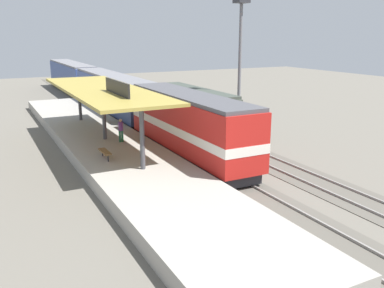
{
  "coord_description": "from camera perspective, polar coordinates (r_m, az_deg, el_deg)",
  "views": [
    {
      "loc": [
        -12.61,
        -29.87,
        8.52
      ],
      "look_at": [
        -1.38,
        -7.97,
        2.0
      ],
      "focal_mm": 39.02,
      "sensor_mm": 36.0,
      "label": 1
    }
  ],
  "objects": [
    {
      "name": "ground_plane",
      "position": [
        34.33,
        -1.05,
        0.46
      ],
      "size": [
        120.0,
        120.0,
        0.0
      ],
      "primitive_type": "plane",
      "color": "#666056"
    },
    {
      "name": "track_near",
      "position": [
        33.52,
        -4.12,
        0.13
      ],
      "size": [
        3.2,
        110.0,
        0.16
      ],
      "color": "#565249",
      "rests_on": "ground"
    },
    {
      "name": "track_far",
      "position": [
        35.5,
        2.72,
        0.99
      ],
      "size": [
        3.2,
        110.0,
        0.16
      ],
      "color": "#565249",
      "rests_on": "ground"
    },
    {
      "name": "platform",
      "position": [
        31.96,
        -11.74,
        -0.11
      ],
      "size": [
        6.0,
        44.0,
        0.9
      ],
      "primitive_type": "cube",
      "color": "#9E998E",
      "rests_on": "ground"
    },
    {
      "name": "station_canopy",
      "position": [
        31.09,
        -12.09,
        7.15
      ],
      "size": [
        5.2,
        18.0,
        4.7
      ],
      "color": "#47474C",
      "rests_on": "platform"
    },
    {
      "name": "platform_bench",
      "position": [
        26.71,
        -11.81,
        -1.07
      ],
      "size": [
        0.44,
        1.7,
        0.5
      ],
      "color": "#333338",
      "rests_on": "platform"
    },
    {
      "name": "locomotive",
      "position": [
        28.75,
        -0.46,
        2.57
      ],
      "size": [
        2.93,
        14.43,
        4.44
      ],
      "color": "#28282D",
      "rests_on": "track_near"
    },
    {
      "name": "passenger_carriage_front",
      "position": [
        45.33,
        -10.81,
        6.71
      ],
      "size": [
        2.9,
        20.0,
        4.24
      ],
      "color": "#28282D",
      "rests_on": "track_near"
    },
    {
      "name": "passenger_carriage_rear",
      "position": [
        65.43,
        -16.11,
        8.82
      ],
      "size": [
        2.9,
        20.0,
        4.24
      ],
      "color": "#28282D",
      "rests_on": "track_near"
    },
    {
      "name": "freight_car",
      "position": [
        38.13,
        0.11,
        4.95
      ],
      "size": [
        2.8,
        12.0,
        3.54
      ],
      "color": "#28282D",
      "rests_on": "track_far"
    },
    {
      "name": "light_mast",
      "position": [
        36.89,
        6.66,
        14.55
      ],
      "size": [
        1.1,
        1.1,
        11.7
      ],
      "color": "slate",
      "rests_on": "ground"
    },
    {
      "name": "person_waiting",
      "position": [
        30.56,
        -9.71,
        2.02
      ],
      "size": [
        0.34,
        0.34,
        1.71
      ],
      "color": "#23603D",
      "rests_on": "platform"
    }
  ]
}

